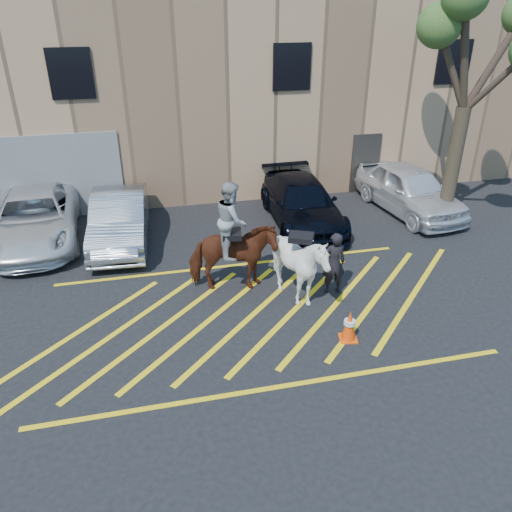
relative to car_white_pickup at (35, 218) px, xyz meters
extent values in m
plane|color=black|center=(5.52, -5.19, -0.74)|extent=(90.00, 90.00, 0.00)
imported|color=silver|center=(0.00, 0.00, 0.00)|extent=(2.74, 5.46, 1.48)
imported|color=#989DA6|center=(2.50, -0.67, 0.00)|extent=(1.82, 4.59, 1.49)
imported|color=black|center=(8.27, -0.60, -0.02)|extent=(2.17, 5.02, 1.44)
imported|color=white|center=(12.17, -0.48, 0.06)|extent=(2.44, 4.90, 1.61)
imported|color=black|center=(7.72, -4.92, 0.08)|extent=(0.62, 0.43, 1.64)
cube|color=tan|center=(5.52, 6.81, 2.76)|extent=(32.00, 10.00, 7.00)
cube|color=black|center=(1.52, 1.77, 3.86)|extent=(1.30, 0.08, 1.50)
cube|color=black|center=(8.52, 1.77, 3.86)|extent=(1.30, 0.08, 1.50)
cube|color=black|center=(14.52, 1.77, 3.86)|extent=(1.30, 0.08, 1.50)
cube|color=#38332D|center=(11.52, 1.77, 0.36)|extent=(1.10, 0.08, 2.20)
cube|color=yellow|center=(1.32, -5.49, -0.74)|extent=(4.20, 4.20, 0.01)
cube|color=yellow|center=(2.37, -5.49, -0.74)|extent=(4.20, 4.20, 0.01)
cube|color=yellow|center=(3.42, -5.49, -0.74)|extent=(4.20, 4.20, 0.01)
cube|color=yellow|center=(4.47, -5.49, -0.74)|extent=(4.20, 4.20, 0.01)
cube|color=yellow|center=(5.52, -5.49, -0.74)|extent=(4.20, 4.20, 0.01)
cube|color=yellow|center=(6.57, -5.49, -0.74)|extent=(4.20, 4.20, 0.01)
cube|color=yellow|center=(7.62, -5.49, -0.74)|extent=(4.20, 4.20, 0.01)
cube|color=yellow|center=(8.67, -5.49, -0.74)|extent=(4.20, 4.20, 0.01)
cube|color=yellow|center=(9.72, -5.49, -0.74)|extent=(4.20, 4.20, 0.01)
cube|color=yellow|center=(5.52, -2.99, -0.74)|extent=(9.50, 0.12, 0.01)
cube|color=yellow|center=(5.52, -7.99, -0.74)|extent=(9.50, 0.12, 0.01)
imported|color=#582715|center=(5.29, -4.23, 0.18)|extent=(2.30, 1.30, 1.84)
imported|color=gray|center=(5.29, -4.23, 1.20)|extent=(0.83, 1.01, 1.88)
cube|color=black|center=(5.29, -4.23, 0.82)|extent=(0.54, 0.62, 0.14)
imported|color=white|center=(6.76, -5.12, 0.22)|extent=(2.16, 2.25, 1.93)
cube|color=black|center=(6.76, -5.12, 0.98)|extent=(0.70, 0.65, 0.14)
cube|color=#FF520A|center=(7.36, -6.87, -0.73)|extent=(0.45, 0.45, 0.03)
cone|color=#EA4109|center=(7.36, -6.87, -0.36)|extent=(0.32, 0.32, 0.70)
cylinder|color=silver|center=(7.36, -6.87, -0.30)|extent=(0.25, 0.25, 0.10)
cylinder|color=#403627|center=(12.72, -1.86, 1.16)|extent=(0.44, 0.44, 3.80)
cylinder|color=#403327|center=(13.50, -1.72, 4.23)|extent=(1.76, 0.51, 2.68)
cylinder|color=#413427|center=(12.65, -1.00, 4.06)|extent=(0.33, 1.88, 2.34)
cylinder|color=#423628|center=(12.11, -1.86, 4.11)|extent=(1.40, 0.20, 2.39)
cylinder|color=#4C3E2E|center=(13.06, -2.58, 3.85)|extent=(0.78, 1.62, 1.96)
cylinder|color=#423328|center=(12.25, -2.13, 4.46)|extent=(1.16, 0.77, 3.11)
sphere|color=#42632A|center=(12.57, -0.14, 5.16)|extent=(1.20, 1.20, 1.20)
sphere|color=#476E2F|center=(11.50, -1.86, 5.25)|extent=(1.20, 1.20, 1.20)
camera|label=1|loc=(3.36, -15.05, 5.97)|focal=35.00mm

